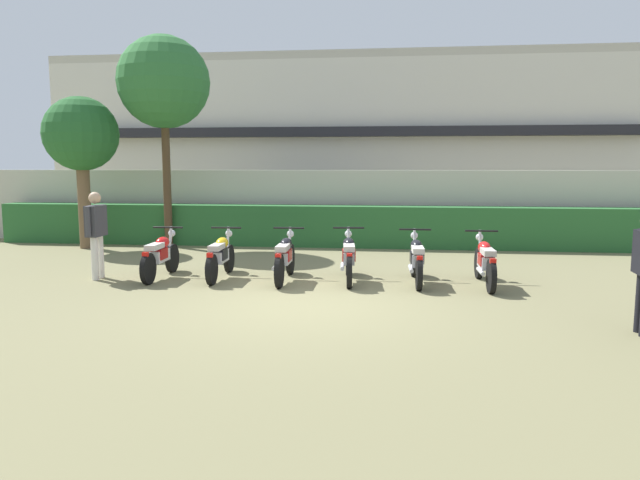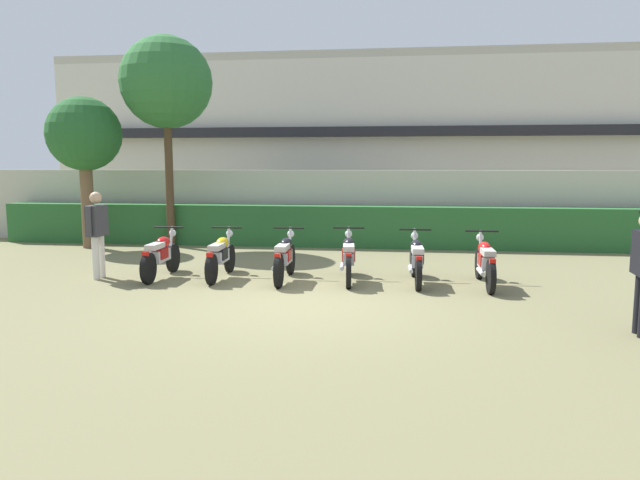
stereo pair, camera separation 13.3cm
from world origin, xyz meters
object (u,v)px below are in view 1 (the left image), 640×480
at_px(motorcycle_in_row_4, 416,259).
at_px(tree_far_side, 164,83).
at_px(parked_car, 298,201).
at_px(motorcycle_in_row_5, 485,261).
at_px(motorcycle_in_row_0, 160,255).
at_px(motorcycle_in_row_1, 220,256).
at_px(tree_near_inspector, 81,136).
at_px(motorcycle_in_row_3, 349,257).
at_px(motorcycle_in_row_2, 285,257).
at_px(inspector_person, 96,228).

bearing_deg(motorcycle_in_row_4, tree_far_side, 55.09).
xyz_separation_m(parked_car, motorcycle_in_row_5, (4.76, -8.70, -0.49)).
bearing_deg(motorcycle_in_row_4, motorcycle_in_row_0, 89.68).
height_order(motorcycle_in_row_1, motorcycle_in_row_5, motorcycle_in_row_5).
bearing_deg(motorcycle_in_row_5, motorcycle_in_row_1, 88.39).
height_order(parked_car, tree_near_inspector, tree_near_inspector).
distance_m(tree_near_inspector, motorcycle_in_row_3, 8.25).
height_order(parked_car, motorcycle_in_row_2, parked_car).
relative_size(parked_car, motorcycle_in_row_2, 2.44).
bearing_deg(motorcycle_in_row_1, tree_near_inspector, 51.06).
height_order(motorcycle_in_row_1, inspector_person, inspector_person).
height_order(motorcycle_in_row_3, motorcycle_in_row_5, motorcycle_in_row_3).
bearing_deg(motorcycle_in_row_3, motorcycle_in_row_0, 87.16).
height_order(parked_car, motorcycle_in_row_0, parked_car).
height_order(tree_near_inspector, motorcycle_in_row_4, tree_near_inspector).
bearing_deg(inspector_person, motorcycle_in_row_0, 10.43).
distance_m(tree_near_inspector, inspector_person, 4.90).
bearing_deg(motorcycle_in_row_3, tree_near_inspector, 58.47).
bearing_deg(parked_car, motorcycle_in_row_3, -79.05).
bearing_deg(tree_far_side, motorcycle_in_row_0, -70.79).
xyz_separation_m(parked_car, tree_far_side, (-2.75, -4.49, 3.28)).
relative_size(motorcycle_in_row_0, motorcycle_in_row_1, 0.98).
height_order(tree_near_inspector, motorcycle_in_row_5, tree_near_inspector).
xyz_separation_m(motorcycle_in_row_1, motorcycle_in_row_3, (2.44, 0.02, 0.02)).
height_order(parked_car, motorcycle_in_row_4, parked_car).
xyz_separation_m(tree_near_inspector, inspector_person, (2.33, -3.87, -1.89)).
relative_size(motorcycle_in_row_3, inspector_person, 1.13).
xyz_separation_m(motorcycle_in_row_3, inspector_person, (-4.73, -0.34, 0.52)).
height_order(tree_far_side, motorcycle_in_row_0, tree_far_side).
distance_m(motorcycle_in_row_0, motorcycle_in_row_5, 6.03).
distance_m(tree_far_side, inspector_person, 5.52).
bearing_deg(motorcycle_in_row_2, motorcycle_in_row_5, -91.13).
height_order(parked_car, motorcycle_in_row_5, parked_car).
distance_m(motorcycle_in_row_2, motorcycle_in_row_3, 1.18).
xyz_separation_m(motorcycle_in_row_2, motorcycle_in_row_4, (2.42, 0.09, -0.00)).
distance_m(tree_near_inspector, motorcycle_in_row_1, 6.31).
height_order(tree_far_side, motorcycle_in_row_1, tree_far_side).
bearing_deg(motorcycle_in_row_1, motorcycle_in_row_3, -91.03).
bearing_deg(motorcycle_in_row_0, parked_car, -9.00).
xyz_separation_m(motorcycle_in_row_1, motorcycle_in_row_5, (4.89, -0.09, 0.01)).
height_order(motorcycle_in_row_4, motorcycle_in_row_5, motorcycle_in_row_4).
relative_size(motorcycle_in_row_2, motorcycle_in_row_5, 0.99).
xyz_separation_m(motorcycle_in_row_1, inspector_person, (-2.29, -0.33, 0.54)).
bearing_deg(parked_car, tree_far_side, -125.61).
distance_m(motorcycle_in_row_0, motorcycle_in_row_3, 3.59).
height_order(tree_far_side, motorcycle_in_row_3, tree_far_side).
bearing_deg(motorcycle_in_row_1, tree_far_side, 31.02).
distance_m(parked_car, motorcycle_in_row_0, 8.83).
distance_m(tree_far_side, motorcycle_in_row_5, 9.40).
relative_size(parked_car, motorcycle_in_row_1, 2.52).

